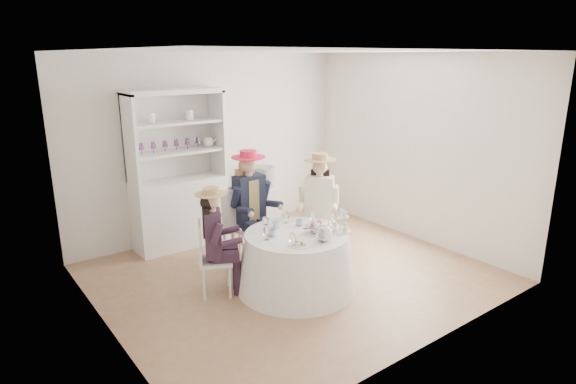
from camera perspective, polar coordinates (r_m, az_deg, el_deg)
ground at (r=6.15m, az=0.57°, el=-9.65°), size 4.50×4.50×0.00m
ceiling at (r=5.55m, az=0.65°, el=16.37°), size 4.50×4.50×0.00m
wall_back at (r=7.36m, az=-8.97°, el=5.49°), size 4.50×0.00×4.50m
wall_front at (r=4.35m, az=16.88°, el=-2.24°), size 4.50×0.00×4.50m
wall_left at (r=4.73m, az=-21.57°, el=-1.25°), size 0.00×4.50×4.50m
wall_right at (r=7.27m, az=14.87°, el=5.02°), size 0.00×4.50×4.50m
tea_table at (r=5.66m, az=1.00°, el=-8.21°), size 1.40×1.40×0.69m
hutch at (r=6.99m, az=-12.80°, el=0.03°), size 1.36×0.62×2.23m
side_table at (r=7.70m, az=-2.78°, el=-1.72°), size 0.54×0.54×0.66m
hatbox at (r=7.56m, az=-2.83°, el=1.83°), size 0.43×0.43×0.32m
guest_left at (r=5.46m, az=-8.65°, el=-5.08°), size 0.54×0.49×1.27m
guest_mid at (r=6.18m, az=-4.50°, el=-1.08°), size 0.54×0.57×1.51m
guest_right at (r=6.33m, az=3.69°, el=-1.05°), size 0.61×0.61×1.44m
spare_chair at (r=6.33m, az=-6.45°, el=-3.62°), size 0.49×0.49×1.03m
teacup_a at (r=5.43m, az=-1.91°, el=-4.91°), size 0.12×0.12×0.07m
teacup_b at (r=5.70m, az=-1.49°, el=-3.93°), size 0.09×0.09×0.07m
teacup_c at (r=5.77m, az=1.33°, el=-3.70°), size 0.10×0.10×0.07m
flower_bowl at (r=5.56m, az=3.41°, el=-4.56°), size 0.24×0.24×0.05m
flower_arrangement at (r=5.54m, az=3.15°, el=-3.98°), size 0.18×0.17×0.07m
table_teapot at (r=5.31m, az=4.34°, el=-4.93°), size 0.25×0.18×0.19m
sandwich_plate at (r=5.19m, az=1.42°, el=-6.20°), size 0.24×0.24×0.05m
cupcake_stand at (r=5.60m, az=6.19°, el=-3.75°), size 0.26×0.26×0.25m
stemware_set at (r=5.50m, az=1.02°, el=-4.20°), size 0.83×0.84×0.15m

